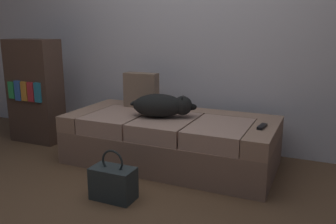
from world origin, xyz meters
name	(u,v)px	position (x,y,z in m)	size (l,w,h in m)	color
ground_plane	(110,214)	(0.00, 0.00, 0.00)	(10.00, 10.00, 0.00)	brown
back_wall	(196,9)	(0.00, 1.65, 1.40)	(6.40, 0.10, 2.80)	silver
couch	(170,140)	(0.00, 1.01, 0.22)	(1.87, 0.86, 0.44)	#866655
dog_dark	(163,105)	(-0.05, 0.96, 0.55)	(0.59, 0.38, 0.21)	black
tv_remote	(262,126)	(0.82, 0.97, 0.46)	(0.04, 0.15, 0.02)	black
throw_pillow	(141,90)	(-0.42, 1.24, 0.61)	(0.34, 0.12, 0.34)	#7B6452
handbag	(113,183)	(-0.09, 0.19, 0.13)	(0.32, 0.18, 0.38)	#2B3436
bookshelf	(35,91)	(-1.60, 1.04, 0.55)	(0.56, 0.30, 1.10)	#49342B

